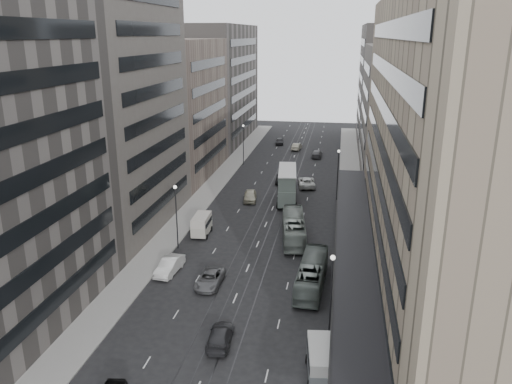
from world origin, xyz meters
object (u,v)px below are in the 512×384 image
Objects in this scene: bus_near at (312,274)px; pedestrian at (355,378)px; sedan_1 at (170,266)px; bus_far at (294,228)px; panel_van at (202,224)px; sedan_2 at (210,279)px; double_decker at (287,184)px; vw_microbus at (321,360)px.

bus_near is 16.24m from pedestrian.
bus_far is at bearing 47.70° from sedan_1.
bus_near is 19.63m from panel_van.
pedestrian is at bearing -56.77° from panel_van.
sedan_2 is (-7.66, -14.07, -0.89)m from bus_far.
double_decker is at bearing -75.32° from bus_near.
sedan_1 is 5.64m from sedan_2.
panel_van is at bearing 91.96° from sedan_1.
bus_near is at bearing 8.84° from sedan_2.
bus_far is at bearing -86.12° from double_decker.
sedan_2 is (5.24, -2.08, -0.13)m from sedan_1.
bus_far is 2.22× the size of sedan_2.
bus_near is 2.08× the size of sedan_2.
sedan_1 is 26.06m from pedestrian.
panel_van reaches higher than vw_microbus.
panel_van is 34.05m from pedestrian.
panel_van is at bearing -127.35° from double_decker.
sedan_1 is at bearing -116.45° from double_decker.
bus_far reaches higher than bus_near.
sedan_1 is (-12.90, -12.00, -0.76)m from bus_far.
sedan_2 is 3.07× the size of pedestrian.
bus_near is at bearing 2.59° from sedan_1.
double_decker reaches higher than sedan_2.
bus_far is 6.83× the size of pedestrian.
bus_near is 6.39× the size of pedestrian.
sedan_2 is (-5.07, -29.34, -2.17)m from double_decker.
double_decker is 1.94× the size of sedan_1.
double_decker is (-2.59, 15.27, 1.28)m from bus_far.
sedan_1 is (-16.07, 0.61, -0.66)m from bus_near.
double_decker is 5.92× the size of pedestrian.
sedan_2 is at bearing -73.21° from panel_van.
double_decker is (-5.76, 27.88, 1.39)m from bus_near.
sedan_2 is at bearing -69.83° from pedestrian.
vw_microbus is (1.63, -14.54, -0.06)m from bus_near.
sedan_2 is at bearing 10.71° from bus_near.
pedestrian is at bearing -82.75° from double_decker.
bus_near is at bearing 89.86° from vw_microbus.
vw_microbus is at bearing -59.51° from panel_van.
panel_van is at bearing 116.28° from vw_microbus.
vw_microbus is 1.13× the size of panel_van.
bus_near is 2.44× the size of panel_van.
bus_near is 0.94× the size of bus_far.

